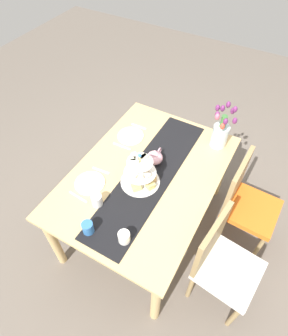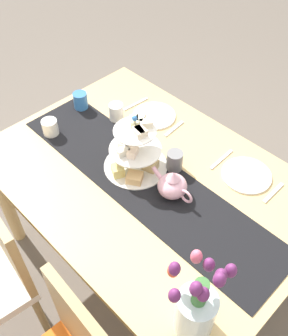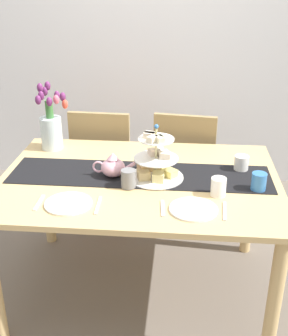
% 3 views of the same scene
% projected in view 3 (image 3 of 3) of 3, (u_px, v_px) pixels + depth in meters
% --- Properties ---
extents(ground_plane, '(8.00, 8.00, 0.00)m').
position_uv_depth(ground_plane, '(140.00, 288.00, 2.71)').
color(ground_plane, '#6B6056').
extents(room_wall_rear, '(6.00, 0.08, 2.60)m').
position_uv_depth(room_wall_rear, '(159.00, 33.00, 3.64)').
color(room_wall_rear, silver).
rests_on(room_wall_rear, ground_plane).
extents(dining_table, '(1.52, 1.07, 0.76)m').
position_uv_depth(dining_table, '(139.00, 194.00, 2.43)').
color(dining_table, tan).
rests_on(dining_table, ground_plane).
extents(chair_left, '(0.44, 0.44, 0.91)m').
position_uv_depth(chair_left, '(104.00, 161.00, 3.21)').
color(chair_left, '#9C8254').
rests_on(chair_left, ground_plane).
extents(chair_right, '(0.47, 0.47, 0.91)m').
position_uv_depth(chair_right, '(185.00, 164.00, 3.16)').
color(chair_right, '#9C8254').
rests_on(chair_right, ground_plane).
extents(table_runner, '(1.43, 0.34, 0.00)m').
position_uv_depth(table_runner, '(140.00, 175.00, 2.42)').
color(table_runner, black).
rests_on(table_runner, dining_table).
extents(tiered_cake_stand, '(0.30, 0.30, 0.30)m').
position_uv_depth(tiered_cake_stand, '(156.00, 162.00, 2.35)').
color(tiered_cake_stand, beige).
rests_on(tiered_cake_stand, table_runner).
extents(teapot, '(0.24, 0.13, 0.14)m').
position_uv_depth(teapot, '(113.00, 167.00, 2.38)').
color(teapot, '#E5A8BC').
rests_on(teapot, table_runner).
extents(tulip_vase, '(0.18, 0.20, 0.42)m').
position_uv_depth(tulip_vase, '(51.00, 126.00, 2.72)').
color(tulip_vase, silver).
rests_on(tulip_vase, dining_table).
extents(cream_jug, '(0.08, 0.08, 0.08)m').
position_uv_depth(cream_jug, '(241.00, 163.00, 2.46)').
color(cream_jug, white).
rests_on(cream_jug, dining_table).
extents(dinner_plate_left, '(0.23, 0.23, 0.01)m').
position_uv_depth(dinner_plate_left, '(68.00, 204.00, 2.12)').
color(dinner_plate_left, white).
rests_on(dinner_plate_left, dining_table).
extents(fork_left, '(0.02, 0.15, 0.01)m').
position_uv_depth(fork_left, '(39.00, 203.00, 2.13)').
color(fork_left, silver).
rests_on(fork_left, dining_table).
extents(knife_left, '(0.02, 0.17, 0.01)m').
position_uv_depth(knife_left, '(98.00, 205.00, 2.11)').
color(knife_left, silver).
rests_on(knife_left, dining_table).
extents(dinner_plate_right, '(0.23, 0.23, 0.01)m').
position_uv_depth(dinner_plate_right, '(193.00, 209.00, 2.07)').
color(dinner_plate_right, white).
rests_on(dinner_plate_right, dining_table).
extents(fork_right, '(0.03, 0.15, 0.01)m').
position_uv_depth(fork_right, '(163.00, 208.00, 2.08)').
color(fork_right, silver).
rests_on(fork_right, dining_table).
extents(knife_right, '(0.03, 0.17, 0.01)m').
position_uv_depth(knife_right, '(225.00, 211.00, 2.06)').
color(knife_right, silver).
rests_on(knife_right, dining_table).
extents(mug_grey, '(0.08, 0.08, 0.09)m').
position_uv_depth(mug_grey, '(128.00, 179.00, 2.26)').
color(mug_grey, slate).
rests_on(mug_grey, table_runner).
extents(mug_white_text, '(0.08, 0.08, 0.09)m').
position_uv_depth(mug_white_text, '(218.00, 187.00, 2.19)').
color(mug_white_text, white).
rests_on(mug_white_text, dining_table).
extents(mug_orange, '(0.08, 0.08, 0.09)m').
position_uv_depth(mug_orange, '(259.00, 182.00, 2.24)').
color(mug_orange, '#3370B7').
rests_on(mug_orange, dining_table).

